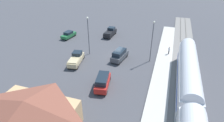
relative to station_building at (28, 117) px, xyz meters
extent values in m
plane|color=#424247|center=(-4.00, -22.00, -2.67)|extent=(200.00, 200.00, 0.00)
cube|color=slate|center=(-18.00, -22.00, -2.58)|extent=(4.80, 70.00, 0.18)
cube|color=#59544C|center=(-18.72, -22.00, -2.43)|extent=(0.10, 70.00, 0.12)
cube|color=#59544C|center=(-17.28, -22.00, -2.43)|extent=(0.10, 70.00, 0.12)
cube|color=#B7B2A8|center=(-14.00, -22.00, -2.52)|extent=(3.20, 46.00, 0.30)
cube|color=silver|center=(-18.00, -15.68, -0.52)|extent=(2.90, 18.24, 3.70)
cube|color=#19389E|center=(-16.54, -15.68, -0.82)|extent=(0.04, 16.78, 0.36)
cylinder|color=silver|center=(-18.00, -15.68, 1.23)|extent=(2.75, 17.51, 2.76)
pyramid|color=brown|center=(0.00, 0.00, 1.63)|extent=(10.92, 8.40, 1.67)
cube|color=#4C3323|center=(0.00, -3.83, -1.62)|extent=(1.10, 0.08, 2.10)
cylinder|color=#333338|center=(-14.74, -26.50, -1.94)|extent=(0.22, 0.22, 0.85)
cylinder|color=silver|center=(-14.74, -26.50, -1.21)|extent=(0.36, 0.36, 0.62)
sphere|color=tan|center=(-14.74, -26.50, -0.78)|extent=(0.24, 0.24, 0.24)
cube|color=black|center=(1.08, -33.23, -1.83)|extent=(2.19, 5.48, 0.92)
cube|color=#19232D|center=(1.04, -34.25, -0.95)|extent=(1.80, 1.80, 0.84)
cylinder|color=black|center=(1.85, -35.41, -2.29)|extent=(0.22, 0.76, 0.76)
cylinder|color=black|center=(0.13, -35.34, -2.29)|extent=(0.22, 0.76, 0.76)
cylinder|color=black|center=(2.03, -31.12, -2.29)|extent=(0.22, 0.76, 0.76)
cylinder|color=black|center=(0.31, -31.04, -2.29)|extent=(0.22, 0.76, 0.76)
cube|color=black|center=(1.12, -32.28, -1.27)|extent=(1.99, 3.05, 0.20)
cube|color=#C6B284|center=(2.86, -16.95, -1.83)|extent=(2.82, 5.65, 0.92)
cube|color=#19232D|center=(3.03, -17.97, -0.95)|extent=(1.98, 1.99, 0.84)
cylinder|color=black|center=(4.06, -18.93, -2.29)|extent=(0.22, 0.76, 0.76)
cylinder|color=black|center=(2.36, -19.22, -2.29)|extent=(0.22, 0.76, 0.76)
cylinder|color=black|center=(3.35, -14.69, -2.29)|extent=(0.22, 0.76, 0.76)
cylinder|color=black|center=(1.66, -14.97, -2.29)|extent=(0.22, 0.76, 0.76)
cube|color=#C6B284|center=(2.70, -16.02, -1.27)|extent=(2.32, 3.24, 0.20)
cube|color=#47494F|center=(-5.07, -21.23, -1.83)|extent=(2.77, 5.16, 1.00)
cube|color=#19232D|center=(-5.04, -21.08, -0.89)|extent=(2.28, 3.67, 0.88)
cylinder|color=black|center=(-4.54, -23.25, -2.33)|extent=(0.22, 0.68, 0.68)
cylinder|color=black|center=(-6.24, -22.95, -2.33)|extent=(0.22, 0.68, 0.68)
cylinder|color=black|center=(-3.90, -19.50, -2.33)|extent=(0.22, 0.68, 0.68)
cylinder|color=black|center=(-5.59, -19.21, -2.33)|extent=(0.22, 0.68, 0.68)
cube|color=red|center=(-5.01, -11.33, -1.83)|extent=(2.77, 5.16, 1.00)
cube|color=#19232D|center=(-5.03, -11.18, -0.89)|extent=(2.29, 3.67, 0.88)
cylinder|color=black|center=(-3.84, -13.06, -2.33)|extent=(0.22, 0.68, 0.68)
cylinder|color=black|center=(-5.53, -13.35, -2.33)|extent=(0.22, 0.68, 0.68)
cylinder|color=black|center=(-4.49, -9.31, -2.33)|extent=(0.22, 0.68, 0.68)
cylinder|color=black|center=(-6.18, -9.61, -2.33)|extent=(0.22, 0.68, 0.68)
cube|color=#236638|center=(11.18, -28.64, -1.95)|extent=(2.42, 4.70, 0.76)
cube|color=#19232D|center=(11.18, -28.64, -1.25)|extent=(1.89, 2.35, 0.64)
cylinder|color=black|center=(11.74, -30.43, -2.33)|extent=(0.22, 0.68, 0.68)
cylinder|color=black|center=(10.16, -30.21, -2.33)|extent=(0.22, 0.68, 0.68)
cylinder|color=black|center=(12.19, -27.06, -2.33)|extent=(0.22, 0.68, 0.68)
cylinder|color=black|center=(10.61, -26.84, -2.33)|extent=(0.22, 0.68, 0.68)
cylinder|color=#515156|center=(-11.20, -22.53, 1.42)|extent=(0.16, 0.16, 8.17)
sphere|color=#EAE5C6|center=(-11.20, -22.53, 5.68)|extent=(0.44, 0.44, 0.44)
cylinder|color=#515156|center=(2.02, -21.68, 1.32)|extent=(0.16, 0.16, 7.98)
sphere|color=#EAE5C6|center=(2.02, -21.68, 5.49)|extent=(0.44, 0.44, 0.44)
camera|label=1|loc=(-14.13, 11.72, 16.34)|focal=29.67mm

